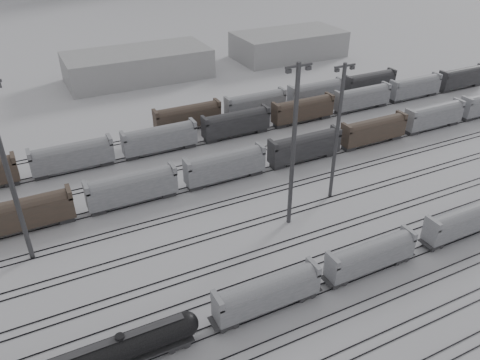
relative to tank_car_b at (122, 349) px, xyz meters
name	(u,v)px	position (x,y,z in m)	size (l,w,h in m)	color
ground	(275,313)	(18.61, -1.00, -2.51)	(900.00, 900.00, 0.00)	silver
tracks	(218,235)	(18.61, 16.50, -2.43)	(220.00, 71.50, 0.16)	black
tank_car_b	(122,349)	(0.00, 0.00, 0.00)	(17.58, 2.93, 4.35)	#242427
hopper_car_a	(267,292)	(17.90, 0.00, 0.54)	(13.84, 2.75, 4.95)	#242427
hopper_car_b	(371,254)	(33.90, 0.00, 0.47)	(13.50, 2.68, 4.83)	#242427
hopper_car_c	(464,220)	(51.53, 0.00, 0.58)	(13.99, 2.78, 5.00)	#242427
light_mast_b	(8,173)	(-7.22, 23.73, 11.51)	(4.23, 0.68, 26.43)	#3D3D40
light_mast_c	(294,145)	(30.18, 14.77, 11.18)	(4.13, 0.66, 25.81)	#3D3D40
light_mast_d	(337,131)	(40.60, 18.11, 9.89)	(3.74, 0.60, 23.39)	#3D3D40
bg_string_near	(225,167)	(26.61, 31.00, 0.29)	(151.00, 3.00, 5.60)	gray
bg_string_mid	(236,124)	(36.61, 47.00, 0.29)	(151.00, 3.00, 5.60)	#242427
bg_string_far	(286,99)	(54.11, 55.00, 0.29)	(66.00, 3.00, 5.60)	#48372D
warehouse_mid	(138,65)	(28.61, 94.00, 1.49)	(40.00, 18.00, 8.00)	#9B9B9E
warehouse_right	(289,44)	(78.61, 94.00, 1.49)	(35.00, 18.00, 8.00)	#9B9B9E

